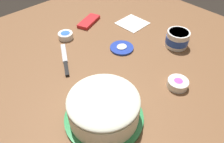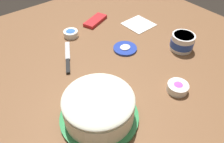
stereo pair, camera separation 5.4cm
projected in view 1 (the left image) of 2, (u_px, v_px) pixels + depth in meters
name	position (u px, v px, depth m)	size (l,w,h in m)	color
ground_plane	(115.00, 61.00, 1.01)	(1.54, 1.54, 0.00)	brown
frosted_cake	(104.00, 108.00, 0.74)	(0.28, 0.28, 0.12)	#339351
frosting_tub	(177.00, 39.00, 1.07)	(0.11, 0.11, 0.08)	white
frosting_tub_lid	(122.00, 48.00, 1.08)	(0.12, 0.12, 0.02)	#233DAD
spreading_knife	(65.00, 62.00, 1.00)	(0.13, 0.22, 0.01)	silver
sprinkle_bowl_rainbow	(178.00, 83.00, 0.88)	(0.08, 0.08, 0.03)	white
sprinkle_bowl_blue	(66.00, 35.00, 1.14)	(0.08, 0.08, 0.04)	white
candy_box_lower	(89.00, 21.00, 1.26)	(0.16, 0.07, 0.02)	red
paper_napkin	(132.00, 23.00, 1.26)	(0.15, 0.15, 0.01)	white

